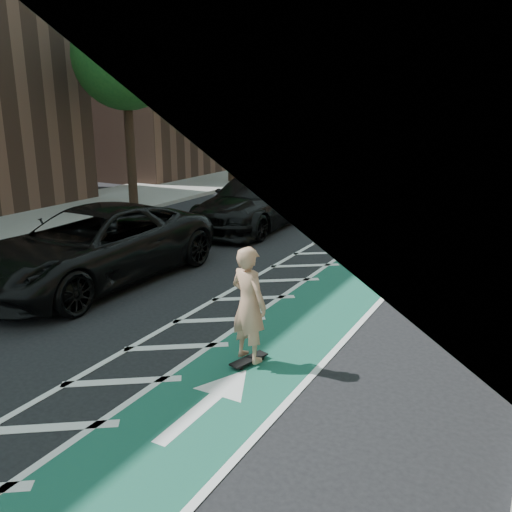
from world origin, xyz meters
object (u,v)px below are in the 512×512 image
Objects in this scene: suv_far at (257,200)px; barrel_a at (152,225)px; skateboarder at (249,304)px; suv_near at (93,246)px.

suv_far is 3.84m from barrel_a.
suv_far is at bearing -46.56° from skateboarder.
suv_far reaches higher than barrel_a.
suv_near is 4.12m from barrel_a.
suv_far is 6.29× the size of barrel_a.
suv_near is 1.03× the size of suv_far.
skateboarder is 0.31× the size of suv_far.
skateboarder is at bearing -63.76° from suv_far.
barrel_a is at bearing -121.55° from suv_far.
suv_far is at bearing 60.09° from barrel_a.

